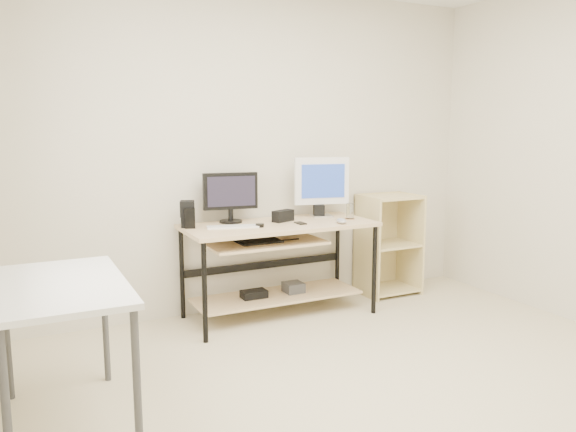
# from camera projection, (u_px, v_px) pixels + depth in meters

# --- Properties ---
(room) EXTENTS (4.01, 4.01, 2.62)m
(room) POSITION_uv_depth(u_px,v_px,m) (392.00, 163.00, 2.81)
(room) COLOR beige
(room) RESTS_ON ground
(desk) EXTENTS (1.50, 0.65, 0.75)m
(desk) POSITION_uv_depth(u_px,v_px,m) (276.00, 250.00, 4.41)
(desk) COLOR #DABC8A
(desk) RESTS_ON ground
(side_table) EXTENTS (0.60, 1.00, 0.75)m
(side_table) POSITION_uv_depth(u_px,v_px,m) (61.00, 299.00, 2.73)
(side_table) COLOR white
(side_table) RESTS_ON ground
(shelf_unit) EXTENTS (0.50, 0.40, 0.90)m
(shelf_unit) POSITION_uv_depth(u_px,v_px,m) (386.00, 243.00, 5.08)
(shelf_unit) COLOR beige
(shelf_unit) RESTS_ON ground
(black_monitor) EXTENTS (0.43, 0.18, 0.39)m
(black_monitor) POSITION_uv_depth(u_px,v_px,m) (230.00, 194.00, 4.39)
(black_monitor) COLOR black
(black_monitor) RESTS_ON desk
(white_imac) EXTENTS (0.46, 0.15, 0.50)m
(white_imac) POSITION_uv_depth(u_px,v_px,m) (322.00, 183.00, 4.67)
(white_imac) COLOR silver
(white_imac) RESTS_ON desk
(keyboard) EXTENTS (0.40, 0.20, 0.01)m
(keyboard) POSITION_uv_depth(u_px,v_px,m) (233.00, 227.00, 4.20)
(keyboard) COLOR white
(keyboard) RESTS_ON desk
(mouse) EXTENTS (0.09, 0.13, 0.04)m
(mouse) POSITION_uv_depth(u_px,v_px,m) (342.00, 221.00, 4.38)
(mouse) COLOR #ACACB1
(mouse) RESTS_ON desk
(center_speaker) EXTENTS (0.20, 0.14, 0.09)m
(center_speaker) POSITION_uv_depth(u_px,v_px,m) (283.00, 216.00, 4.47)
(center_speaker) COLOR black
(center_speaker) RESTS_ON desk
(speaker_left) EXTENTS (0.13, 0.13, 0.20)m
(speaker_left) POSITION_uv_depth(u_px,v_px,m) (187.00, 213.00, 4.21)
(speaker_left) COLOR black
(speaker_left) RESTS_ON desk
(speaker_right) EXTENTS (0.11, 0.11, 0.10)m
(speaker_right) POSITION_uv_depth(u_px,v_px,m) (319.00, 211.00, 4.69)
(speaker_right) COLOR black
(speaker_right) RESTS_ON desk
(audio_controller) EXTENTS (0.09, 0.06, 0.16)m
(audio_controller) POSITION_uv_depth(u_px,v_px,m) (190.00, 218.00, 4.16)
(audio_controller) COLOR black
(audio_controller) RESTS_ON desk
(volume_puck) EXTENTS (0.08, 0.08, 0.03)m
(volume_puck) POSITION_uv_depth(u_px,v_px,m) (260.00, 225.00, 4.23)
(volume_puck) COLOR black
(volume_puck) RESTS_ON desk
(smartphone) EXTENTS (0.06, 0.11, 0.01)m
(smartphone) POSITION_uv_depth(u_px,v_px,m) (300.00, 223.00, 4.37)
(smartphone) COLOR black
(smartphone) RESTS_ON desk
(coaster) EXTENTS (0.10, 0.10, 0.01)m
(coaster) POSITION_uv_depth(u_px,v_px,m) (350.00, 219.00, 4.59)
(coaster) COLOR #A4754A
(coaster) RESTS_ON desk
(drinking_glass) EXTENTS (0.08, 0.08, 0.12)m
(drinking_glass) POSITION_uv_depth(u_px,v_px,m) (350.00, 211.00, 4.58)
(drinking_glass) COLOR white
(drinking_glass) RESTS_ON coaster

